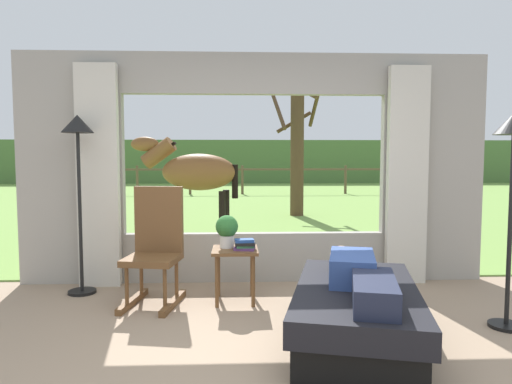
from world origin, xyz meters
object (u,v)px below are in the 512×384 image
at_px(floor_lamp_left, 78,150).
at_px(potted_plant, 227,229).
at_px(side_table, 235,258).
at_px(book_stack, 245,245).
at_px(reclining_person, 359,275).
at_px(pasture_tree, 297,146).
at_px(rocking_chair, 156,246).
at_px(horse, 194,173).
at_px(recliner_sofa, 356,312).

bearing_deg(floor_lamp_left, potted_plant, -10.35).
bearing_deg(side_table, book_stack, -32.79).
distance_m(reclining_person, floor_lamp_left, 3.02).
height_order(potted_plant, book_stack, potted_plant).
relative_size(potted_plant, pasture_tree, 0.10).
relative_size(rocking_chair, potted_plant, 3.50).
bearing_deg(pasture_tree, side_table, -102.61).
bearing_deg(horse, reclining_person, -148.49).
bearing_deg(rocking_chair, floor_lamp_left, 168.26).
bearing_deg(reclining_person, book_stack, 144.39).
distance_m(side_table, potted_plant, 0.29).
height_order(horse, pasture_tree, pasture_tree).
bearing_deg(book_stack, pasture_tree, 78.29).
height_order(recliner_sofa, floor_lamp_left, floor_lamp_left).
bearing_deg(rocking_chair, recliner_sofa, -21.35).
height_order(floor_lamp_left, horse, floor_lamp_left).
xyz_separation_m(potted_plant, horse, (-0.61, 3.07, 0.45)).
distance_m(floor_lamp_left, horse, 2.95).
xyz_separation_m(recliner_sofa, floor_lamp_left, (-2.52, 1.32, 1.26)).
relative_size(side_table, book_stack, 2.44).
relative_size(side_table, potted_plant, 1.63).
bearing_deg(rocking_chair, horse, 97.77).
relative_size(horse, pasture_tree, 0.54).
bearing_deg(potted_plant, rocking_chair, -176.77).
height_order(reclining_person, pasture_tree, pasture_tree).
height_order(recliner_sofa, rocking_chair, rocking_chair).
distance_m(reclining_person, rocking_chair, 2.00).
bearing_deg(recliner_sofa, book_stack, 145.85).
height_order(reclining_person, book_stack, reclining_person).
relative_size(recliner_sofa, rocking_chair, 1.66).
bearing_deg(potted_plant, side_table, -36.87).
bearing_deg(rocking_chair, side_table, 7.65).
relative_size(reclining_person, horse, 0.78).
height_order(rocking_chair, potted_plant, rocking_chair).
relative_size(rocking_chair, floor_lamp_left, 0.61).
relative_size(reclining_person, rocking_chair, 1.27).
bearing_deg(recliner_sofa, horse, 125.09).
height_order(rocking_chair, floor_lamp_left, floor_lamp_left).
bearing_deg(horse, book_stack, -155.98).
bearing_deg(pasture_tree, recliner_sofa, -93.96).
distance_m(potted_plant, horse, 3.16).
bearing_deg(floor_lamp_left, reclining_person, -28.48).
relative_size(recliner_sofa, reclining_person, 1.31).
xyz_separation_m(rocking_chair, floor_lamp_left, (-0.82, 0.31, 0.93)).
bearing_deg(book_stack, floor_lamp_left, 166.75).
height_order(recliner_sofa, pasture_tree, pasture_tree).
relative_size(book_stack, pasture_tree, 0.06).
bearing_deg(book_stack, recliner_sofa, -47.74).
bearing_deg(recliner_sofa, pasture_tree, 99.64).
distance_m(recliner_sofa, book_stack, 1.29).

